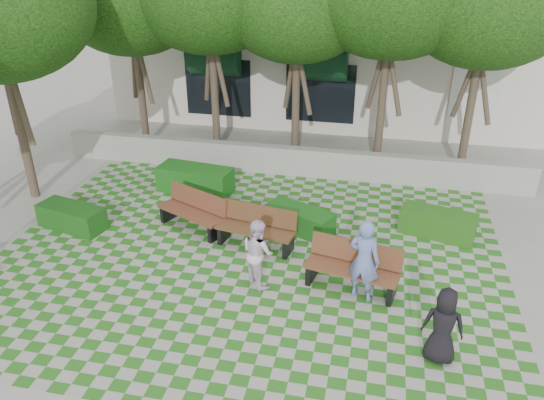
% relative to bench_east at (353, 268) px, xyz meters
% --- Properties ---
extents(ground, '(90.00, 90.00, 0.00)m').
position_rel_bench_east_xyz_m(ground, '(-2.52, -0.40, -0.51)').
color(ground, gray).
rests_on(ground, ground).
extents(lawn, '(12.00, 12.00, 0.00)m').
position_rel_bench_east_xyz_m(lawn, '(-2.52, 0.60, -0.51)').
color(lawn, '#2B721E').
rests_on(lawn, ground).
extents(retaining_wall, '(15.00, 0.36, 0.90)m').
position_rel_bench_east_xyz_m(retaining_wall, '(-2.52, 5.80, -0.06)').
color(retaining_wall, '#9E9B93').
rests_on(retaining_wall, ground).
extents(bench_east, '(2.12, 1.08, 1.06)m').
position_rel_bench_east_xyz_m(bench_east, '(0.00, 0.00, 0.00)').
color(bench_east, brown).
rests_on(bench_east, ground).
extents(bench_mid, '(2.04, 0.99, 1.03)m').
position_rel_bench_east_xyz_m(bench_mid, '(-2.45, 1.27, -0.02)').
color(bench_mid, '#51321B').
rests_on(bench_mid, ground).
extents(bench_west, '(2.04, 1.41, 1.02)m').
position_rel_bench_east_xyz_m(bench_west, '(-4.27, 1.79, -0.02)').
color(bench_west, brown).
rests_on(bench_west, ground).
extents(hedge_east, '(1.99, 1.19, 0.65)m').
position_rel_bench_east_xyz_m(hedge_east, '(1.97, 2.76, -0.19)').
color(hedge_east, '#205316').
rests_on(hedge_east, ground).
extents(hedge_midright, '(1.91, 1.38, 0.62)m').
position_rel_bench_east_xyz_m(hedge_midright, '(-1.52, 2.25, -0.20)').
color(hedge_midright, '#144C14').
rests_on(hedge_midright, ground).
extents(hedge_midleft, '(2.30, 1.17, 0.77)m').
position_rel_bench_east_xyz_m(hedge_midleft, '(-4.97, 3.90, -0.13)').
color(hedge_midleft, '#165317').
rests_on(hedge_midleft, ground).
extents(hedge_west, '(1.91, 1.11, 0.63)m').
position_rel_bench_east_xyz_m(hedge_west, '(-7.41, 1.13, -0.20)').
color(hedge_west, '#144612').
rests_on(hedge_west, ground).
extents(person_blue, '(0.79, 0.64, 1.86)m').
position_rel_bench_east_xyz_m(person_blue, '(0.22, -0.31, 0.42)').
color(person_blue, '#6C81C5').
rests_on(person_blue, ground).
extents(person_dark, '(0.79, 0.57, 1.52)m').
position_rel_bench_east_xyz_m(person_dark, '(1.72, -1.87, 0.25)').
color(person_dark, black).
rests_on(person_dark, ground).
extents(person_white, '(0.97, 0.96, 1.58)m').
position_rel_bench_east_xyz_m(person_white, '(-2.05, -0.26, 0.28)').
color(person_white, silver).
rests_on(person_white, ground).
extents(tree_row, '(17.70, 13.40, 7.41)m').
position_rel_bench_east_xyz_m(tree_row, '(-4.39, 5.55, 4.67)').
color(tree_row, '#47382B').
rests_on(tree_row, ground).
extents(building, '(18.00, 8.92, 5.15)m').
position_rel_bench_east_xyz_m(building, '(-1.59, 13.68, 2.01)').
color(building, silver).
rests_on(building, ground).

